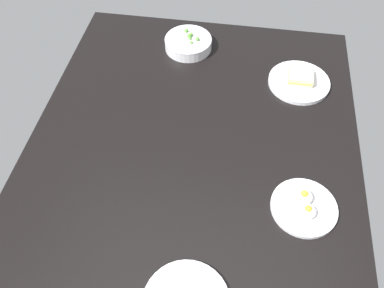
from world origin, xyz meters
TOP-DOWN VIEW (x-y plane):
  - dining_table at (0.00, 0.00)cm, footprint 126.90×100.32cm
  - plate_sandwich at (-33.22, 32.04)cm, footprint 20.88×20.88cm
  - bowl_peas at (-46.52, -8.59)cm, footprint 17.44×17.44cm
  - plate_eggs at (15.63, 32.86)cm, footprint 17.88×17.88cm

SIDE VIEW (x-z plane):
  - dining_table at x=0.00cm, z-range 0.00..4.00cm
  - plate_eggs at x=15.63cm, z-range 2.74..7.65cm
  - plate_sandwich at x=-33.22cm, z-range 2.96..7.67cm
  - bowl_peas at x=-46.52cm, z-range 3.57..9.07cm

